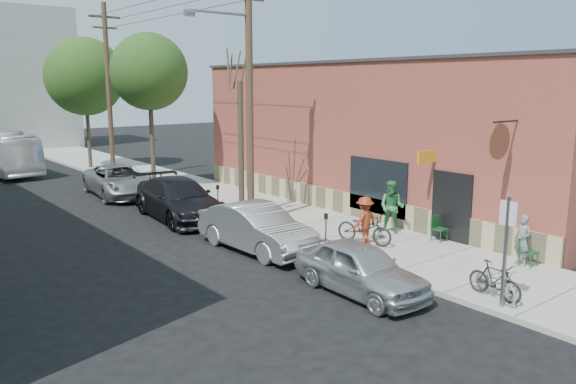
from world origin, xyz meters
TOP-DOWN VIEW (x-y plane):
  - ground at (0.00, 0.00)m, footprint 120.00×120.00m
  - sidewalk at (4.25, 11.00)m, footprint 4.50×58.00m
  - cafe_building at (8.99, 4.99)m, footprint 6.60×20.20m
  - sign_post at (2.35, -5.46)m, footprint 0.07×0.45m
  - parking_meter_near at (2.25, 0.93)m, footprint 0.14×0.14m
  - parking_meter_far at (2.25, 7.75)m, footprint 0.14×0.14m
  - utility_pole_near at (2.39, 5.57)m, footprint 3.57×0.28m
  - utility_pole_far at (2.45, 19.85)m, footprint 1.80×0.28m
  - tree_bare at (2.80, 6.75)m, footprint 0.24×0.24m
  - tree_leafy_mid at (2.80, 15.12)m, footprint 3.97×3.97m
  - tree_leafy_far at (2.80, 24.72)m, footprint 5.03×5.03m
  - patio_chair_a at (6.10, -0.82)m, footprint 0.51×0.51m
  - patio_chair_b at (5.93, -4.21)m, footprint 0.53×0.53m
  - patron_grey at (5.84, -4.02)m, footprint 0.51×0.65m
  - patron_green at (5.62, 1.00)m, footprint 1.05×1.17m
  - cyclist at (3.79, 0.62)m, footprint 1.09×0.65m
  - cyclist_bike at (3.79, 0.62)m, footprint 1.27×2.18m
  - parked_bike_a at (2.73, -5.02)m, footprint 0.60×1.64m
  - parked_bike_b at (2.75, -5.05)m, footprint 1.17×1.73m
  - car_0 at (0.54, -2.32)m, footprint 1.81×4.22m
  - car_1 at (0.66, 2.68)m, footprint 1.89×4.90m
  - car_2 at (0.80, 8.51)m, footprint 2.89×6.02m
  - car_3 at (0.80, 14.77)m, footprint 3.17×5.91m

SIDE VIEW (x-z plane):
  - ground at x=0.00m, z-range 0.00..0.00m
  - sidewalk at x=4.25m, z-range 0.00..0.15m
  - parked_bike_b at x=2.75m, z-range 0.15..1.01m
  - patio_chair_a at x=6.10m, z-range 0.15..1.03m
  - patio_chair_b at x=5.93m, z-range 0.15..1.03m
  - parked_bike_a at x=2.73m, z-range 0.15..1.11m
  - cyclist_bike at x=3.79m, z-range 0.15..1.24m
  - car_0 at x=0.54m, z-range 0.00..1.42m
  - car_3 at x=0.80m, z-range 0.00..1.58m
  - car_1 at x=0.66m, z-range 0.00..1.59m
  - car_2 at x=0.80m, z-range 0.00..1.69m
  - patron_grey at x=5.84m, z-range 0.15..1.73m
  - cyclist at x=3.79m, z-range 0.15..1.81m
  - parking_meter_near at x=2.25m, z-range 0.36..1.60m
  - parking_meter_far at x=2.25m, z-range 0.36..1.60m
  - patron_green at x=5.62m, z-range 0.15..2.12m
  - sign_post at x=2.35m, z-range 0.43..3.23m
  - tree_bare at x=2.80m, z-range 0.15..5.73m
  - cafe_building at x=8.99m, z-range 0.00..6.61m
  - utility_pole_far at x=2.45m, z-range 0.34..10.34m
  - utility_pole_near at x=2.39m, z-range 0.41..10.41m
  - tree_leafy_far at x=2.80m, z-range 1.85..10.30m
  - tree_leafy_mid at x=2.80m, z-range 2.18..10.25m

